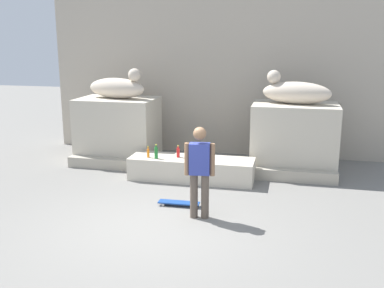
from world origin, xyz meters
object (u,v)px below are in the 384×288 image
(statue_reclining_left, at_px, (118,87))
(skateboard, at_px, (179,203))
(skater, at_px, (200,169))
(bottle_green, at_px, (156,153))
(statue_reclining_right, at_px, (295,92))
(bottle_orange, at_px, (148,153))
(bottle_red, at_px, (178,152))

(statue_reclining_left, relative_size, skateboard, 2.09)
(skater, bearing_deg, skateboard, -49.36)
(bottle_green, bearing_deg, skater, -53.80)
(statue_reclining_right, bearing_deg, skater, 74.41)
(bottle_orange, relative_size, bottle_red, 0.95)
(statue_reclining_left, xyz_separation_m, skateboard, (2.34, -2.85, -1.87))
(statue_reclining_left, xyz_separation_m, bottle_red, (1.89, -1.18, -1.31))
(statue_reclining_left, height_order, skater, statue_reclining_left)
(skater, bearing_deg, statue_reclining_left, -55.87)
(bottle_green, xyz_separation_m, bottle_orange, (-0.21, 0.05, -0.03))
(bottle_green, height_order, bottle_orange, bottle_green)
(statue_reclining_left, bearing_deg, bottle_green, -32.23)
(statue_reclining_left, bearing_deg, skateboard, -38.65)
(skateboard, height_order, bottle_orange, bottle_orange)
(statue_reclining_left, distance_m, bottle_orange, 2.25)
(statue_reclining_right, bearing_deg, skateboard, 63.73)
(bottle_red, bearing_deg, statue_reclining_left, 148.04)
(statue_reclining_right, height_order, skater, statue_reclining_right)
(bottle_green, relative_size, bottle_red, 1.18)
(statue_reclining_left, bearing_deg, skater, -37.44)
(statue_reclining_right, height_order, bottle_orange, statue_reclining_right)
(statue_reclining_right, distance_m, bottle_green, 3.54)
(skateboard, relative_size, bottle_orange, 3.09)
(bottle_green, bearing_deg, statue_reclining_left, 135.79)
(statue_reclining_left, relative_size, bottle_red, 6.12)
(bottle_orange, height_order, bottle_red, bottle_red)
(skateboard, bearing_deg, bottle_red, -76.16)
(skateboard, height_order, bottle_green, bottle_green)
(skateboard, xyz_separation_m, bottle_red, (-0.45, 1.67, 0.56))
(statue_reclining_left, bearing_deg, bottle_red, -19.99)
(skateboard, relative_size, bottle_green, 2.48)
(statue_reclining_right, bearing_deg, bottle_orange, 32.82)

